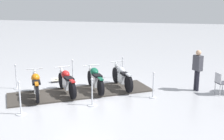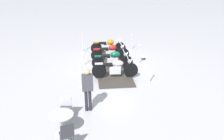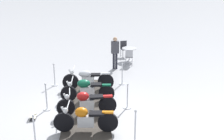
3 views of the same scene
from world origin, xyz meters
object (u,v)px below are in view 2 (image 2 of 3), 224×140
(stanchion_right_front, at_px, (150,75))
(cafe_chair_near_table, at_px, (67,134))
(stanchion_left_rear, at_px, (83,46))
(motorcycle_copper, at_px, (109,46))
(bystander_person, at_px, (88,86))
(stanchion_left_front, at_px, (83,78))
(stanchion_right_mid, at_px, (139,57))
(stanchion_right_rear, at_px, (131,44))
(motorcycle_forest, at_px, (113,59))
(cafe_table, at_px, (61,119))
(motorcycle_chrome, at_px, (116,68))
(motorcycle_maroon, at_px, (111,52))
(cafe_chair_across_table, at_px, (66,107))
(stanchion_left_mid, at_px, (83,61))
(info_placard, at_px, (143,58))

(stanchion_right_front, bearing_deg, cafe_chair_near_table, 175.72)
(stanchion_left_rear, distance_m, cafe_chair_near_table, 9.19)
(motorcycle_copper, bearing_deg, bystander_person, -99.07)
(stanchion_left_front, bearing_deg, stanchion_right_front, -54.45)
(stanchion_right_mid, height_order, stanchion_right_rear, stanchion_right_mid)
(motorcycle_copper, bearing_deg, stanchion_right_rear, 26.89)
(motorcycle_forest, height_order, stanchion_right_front, stanchion_right_front)
(motorcycle_forest, xyz_separation_m, cafe_table, (-5.67, -1.25, 0.02))
(motorcycle_chrome, xyz_separation_m, motorcycle_copper, (2.90, 2.07, 0.00))
(motorcycle_maroon, bearing_deg, motorcycle_chrome, -94.37)
(motorcycle_maroon, relative_size, cafe_table, 2.13)
(bystander_person, bearing_deg, stanchion_right_front, -57.96)
(motorcycle_forest, distance_m, stanchion_left_front, 2.45)
(motorcycle_copper, bearing_deg, stanchion_right_front, -67.05)
(stanchion_right_rear, height_order, cafe_chair_near_table, stanchion_right_rear)
(stanchion_right_front, height_order, stanchion_right_mid, stanchion_right_mid)
(motorcycle_forest, bearing_deg, cafe_chair_across_table, -114.68)
(stanchion_right_rear, bearing_deg, bystander_person, -166.85)
(cafe_chair_near_table, bearing_deg, stanchion_left_rear, -18.86)
(motorcycle_forest, height_order, stanchion_left_rear, stanchion_left_rear)
(motorcycle_maroon, bearing_deg, stanchion_left_mid, -163.86)
(motorcycle_copper, bearing_deg, motorcycle_chrome, -86.78)
(stanchion_left_mid, height_order, cafe_table, stanchion_left_mid)
(motorcycle_forest, bearing_deg, motorcycle_chrome, -89.13)
(cafe_chair_near_table, bearing_deg, bystander_person, -33.29)
(motorcycle_chrome, xyz_separation_m, bystander_person, (-3.09, -0.51, 0.49))
(motorcycle_copper, height_order, stanchion_right_mid, stanchion_right_mid)
(stanchion_right_front, height_order, bystander_person, bystander_person)
(info_placard, bearing_deg, motorcycle_chrome, -37.35)
(stanchion_right_mid, xyz_separation_m, info_placard, (0.82, 0.10, -0.32))
(stanchion_right_rear, relative_size, cafe_chair_across_table, 1.19)
(stanchion_right_front, bearing_deg, cafe_chair_across_table, 161.41)
(bystander_person, bearing_deg, stanchion_left_mid, -1.86)
(cafe_table, bearing_deg, stanchion_right_rear, 11.20)
(motorcycle_chrome, height_order, cafe_chair_near_table, motorcycle_chrome)
(motorcycle_maroon, xyz_separation_m, cafe_chair_near_table, (-7.15, -2.60, 0.02))
(motorcycle_chrome, xyz_separation_m, stanchion_right_rear, (4.33, 1.23, -0.15))
(info_placard, distance_m, cafe_table, 7.89)
(motorcycle_maroon, distance_m, cafe_table, 6.92)
(stanchion_right_mid, bearing_deg, stanchion_left_mid, 125.55)
(motorcycle_forest, height_order, stanchion_right_rear, stanchion_right_rear)
(cafe_chair_across_table, bearing_deg, motorcycle_forest, 160.88)
(bystander_person, bearing_deg, stanchion_left_front, 1.01)
(motorcycle_chrome, height_order, stanchion_right_front, motorcycle_chrome)
(motorcycle_forest, relative_size, stanchion_left_rear, 1.61)
(motorcycle_forest, xyz_separation_m, stanchion_left_front, (-2.43, 0.22, -0.17))
(stanchion_left_mid, distance_m, cafe_chair_across_table, 5.16)
(cafe_table, bearing_deg, stanchion_left_front, 24.35)
(motorcycle_maroon, distance_m, stanchion_right_mid, 1.64)
(motorcycle_maroon, bearing_deg, stanchion_right_rear, 46.02)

